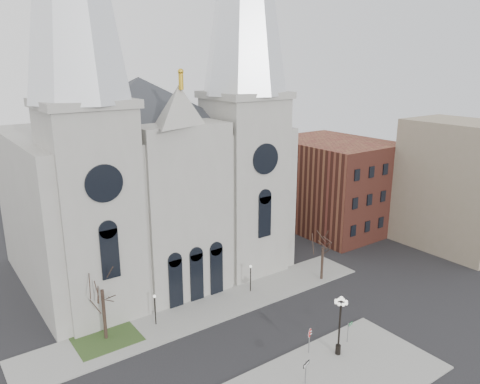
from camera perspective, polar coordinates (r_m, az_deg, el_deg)
ground at (r=44.54m, az=4.19°, el=-19.81°), size 160.00×160.00×0.00m
sidewalk_near at (r=43.36m, az=12.02°, el=-21.16°), size 18.00×10.00×0.14m
sidewalk_far at (r=52.02m, az=-3.82°, el=-14.03°), size 40.00×6.00×0.14m
grass_patch at (r=48.84m, az=-15.99°, el=-16.80°), size 6.00×5.00×0.18m
cathedral at (r=56.13m, az=-10.68°, el=7.90°), size 33.00×26.66×54.00m
bg_building_brick at (r=75.38m, az=11.13°, el=0.94°), size 14.00×18.00×14.00m
bg_building_tan at (r=72.14m, az=24.92°, el=0.72°), size 10.00×14.00×18.00m
tree_left at (r=46.18m, az=-16.50°, el=-11.02°), size 3.20×3.20×7.50m
tree_right at (r=57.29m, az=10.09°, el=-6.46°), size 3.20×3.20×6.00m
ped_lamp_left at (r=48.85m, az=-10.33°, el=-13.34°), size 0.32×0.32×3.26m
ped_lamp_right at (r=54.34m, az=1.29°, el=-9.93°), size 0.32×0.32×3.26m
stop_sign at (r=44.61m, az=8.46°, el=-16.91°), size 0.90×0.14×2.51m
globe_lamp at (r=43.95m, az=12.10°, el=-14.80°), size 1.59×1.59×5.80m
one_way_sign at (r=41.07m, az=8.02°, el=-20.57°), size 0.95×0.34×2.24m
street_name_sign at (r=47.10m, az=13.08°, el=-16.10°), size 0.64×0.13×2.00m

